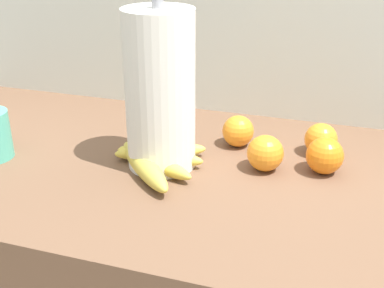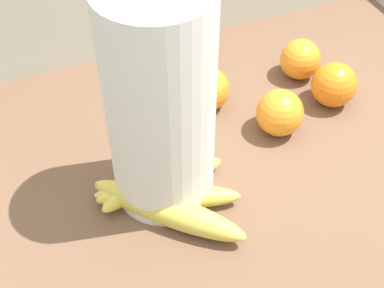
{
  "view_description": "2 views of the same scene",
  "coord_description": "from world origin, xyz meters",
  "px_view_note": "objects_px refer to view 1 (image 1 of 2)",
  "views": [
    {
      "loc": [
        0.05,
        -0.79,
        1.35
      ],
      "look_at": [
        -0.21,
        0.02,
        0.96
      ],
      "focal_mm": 46.14,
      "sensor_mm": 36.0,
      "label": 1
    },
    {
      "loc": [
        -0.41,
        -0.44,
        1.48
      ],
      "look_at": [
        -0.21,
        0.04,
        0.94
      ],
      "focal_mm": 51.1,
      "sensor_mm": 36.0,
      "label": 2
    }
  ],
  "objects_px": {
    "orange_back_right": "(321,139)",
    "orange_back_left": "(325,156)",
    "orange_right": "(265,153)",
    "paper_towel_roll": "(160,91)",
    "banana_bunch": "(153,160)",
    "orange_front": "(238,131)"
  },
  "relations": [
    {
      "from": "banana_bunch",
      "to": "orange_right",
      "type": "distance_m",
      "value": 0.21
    },
    {
      "from": "banana_bunch",
      "to": "paper_towel_roll",
      "type": "distance_m",
      "value": 0.13
    },
    {
      "from": "orange_back_right",
      "to": "paper_towel_roll",
      "type": "height_order",
      "value": "paper_towel_roll"
    },
    {
      "from": "orange_back_left",
      "to": "paper_towel_roll",
      "type": "height_order",
      "value": "paper_towel_roll"
    },
    {
      "from": "orange_right",
      "to": "paper_towel_roll",
      "type": "xyz_separation_m",
      "value": [
        -0.19,
        -0.04,
        0.11
      ]
    },
    {
      "from": "orange_front",
      "to": "orange_back_left",
      "type": "distance_m",
      "value": 0.19
    },
    {
      "from": "orange_right",
      "to": "banana_bunch",
      "type": "bearing_deg",
      "value": -163.97
    },
    {
      "from": "orange_back_right",
      "to": "orange_right",
      "type": "bearing_deg",
      "value": -133.36
    },
    {
      "from": "orange_back_right",
      "to": "orange_right",
      "type": "distance_m",
      "value": 0.14
    },
    {
      "from": "paper_towel_roll",
      "to": "orange_front",
      "type": "bearing_deg",
      "value": 46.61
    },
    {
      "from": "orange_back_right",
      "to": "orange_front",
      "type": "height_order",
      "value": "same"
    },
    {
      "from": "paper_towel_roll",
      "to": "banana_bunch",
      "type": "bearing_deg",
      "value": -116.13
    },
    {
      "from": "paper_towel_roll",
      "to": "orange_right",
      "type": "bearing_deg",
      "value": 10.98
    },
    {
      "from": "orange_back_right",
      "to": "orange_back_left",
      "type": "xyz_separation_m",
      "value": [
        0.01,
        -0.08,
        0.0
      ]
    },
    {
      "from": "orange_right",
      "to": "orange_back_left",
      "type": "height_order",
      "value": "same"
    },
    {
      "from": "orange_front",
      "to": "orange_back_left",
      "type": "relative_size",
      "value": 0.94
    },
    {
      "from": "orange_right",
      "to": "paper_towel_roll",
      "type": "height_order",
      "value": "paper_towel_roll"
    },
    {
      "from": "banana_bunch",
      "to": "orange_back_right",
      "type": "xyz_separation_m",
      "value": [
        0.3,
        0.16,
        0.01
      ]
    },
    {
      "from": "banana_bunch",
      "to": "orange_back_left",
      "type": "xyz_separation_m",
      "value": [
        0.31,
        0.08,
        0.02
      ]
    },
    {
      "from": "banana_bunch",
      "to": "orange_back_right",
      "type": "bearing_deg",
      "value": 28.01
    },
    {
      "from": "banana_bunch",
      "to": "orange_front",
      "type": "height_order",
      "value": "orange_front"
    },
    {
      "from": "banana_bunch",
      "to": "paper_towel_roll",
      "type": "bearing_deg",
      "value": 63.87
    }
  ]
}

